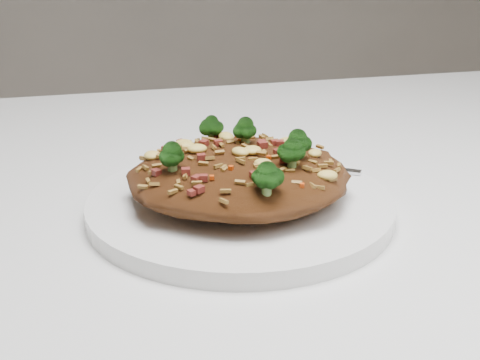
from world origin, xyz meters
The scene contains 4 objects.
dining_table centered at (0.00, 0.00, 0.66)m, with size 1.20×0.80×0.75m.
plate centered at (-0.02, -0.03, 0.76)m, with size 0.25×0.25×0.01m, color white.
fried_rice centered at (-0.02, -0.03, 0.79)m, with size 0.18×0.16×0.06m.
fork centered at (0.03, 0.03, 0.77)m, with size 0.14×0.10×0.00m.
Camera 1 is at (-0.14, -0.51, 0.97)m, focal length 50.00 mm.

